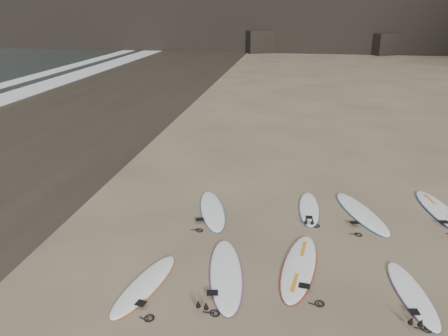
# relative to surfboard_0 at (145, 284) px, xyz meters

# --- Properties ---
(ground) EXTENTS (240.00, 240.00, 0.00)m
(ground) POSITION_rel_surfboard_0_xyz_m (3.99, 1.00, -0.04)
(ground) COLOR #897559
(ground) RESTS_ON ground
(wet_sand) EXTENTS (12.00, 200.00, 0.01)m
(wet_sand) POSITION_rel_surfboard_0_xyz_m (-9.01, 11.00, -0.04)
(wet_sand) COLOR #383026
(wet_sand) RESTS_ON ground
(surfboard_0) EXTENTS (1.04, 2.37, 0.08)m
(surfboard_0) POSITION_rel_surfboard_0_xyz_m (0.00, 0.00, 0.00)
(surfboard_0) COLOR white
(surfboard_0) RESTS_ON ground
(surfboard_1) EXTENTS (1.18, 2.83, 0.10)m
(surfboard_1) POSITION_rel_surfboard_0_xyz_m (1.57, 0.64, 0.01)
(surfboard_1) COLOR white
(surfboard_1) RESTS_ON ground
(surfboard_2) EXTENTS (1.02, 2.81, 0.10)m
(surfboard_2) POSITION_rel_surfboard_0_xyz_m (3.11, 1.17, 0.01)
(surfboard_2) COLOR white
(surfboard_2) RESTS_ON ground
(surfboard_3) EXTENTS (0.90, 2.29, 0.08)m
(surfboard_3) POSITION_rel_surfboard_0_xyz_m (5.32, 0.58, -0.00)
(surfboard_3) COLOR white
(surfboard_3) RESTS_ON ground
(surfboard_5) EXTENTS (1.32, 2.61, 0.09)m
(surfboard_5) POSITION_rel_surfboard_0_xyz_m (0.72, 3.58, 0.00)
(surfboard_5) COLOR white
(surfboard_5) RESTS_ON ground
(surfboard_6) EXTENTS (0.57, 2.21, 0.08)m
(surfboard_6) POSITION_rel_surfboard_0_xyz_m (3.38, 4.13, -0.00)
(surfboard_6) COLOR white
(surfboard_6) RESTS_ON ground
(surfboard_7) EXTENTS (1.57, 2.75, 0.10)m
(surfboard_7) POSITION_rel_surfboard_0_xyz_m (4.78, 4.07, 0.01)
(surfboard_7) COLOR white
(surfboard_7) RESTS_ON ground
(surfboard_8) EXTENTS (1.13, 2.83, 0.10)m
(surfboard_8) POSITION_rel_surfboard_0_xyz_m (6.96, 4.54, 0.01)
(surfboard_8) COLOR white
(surfboard_8) RESTS_ON ground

